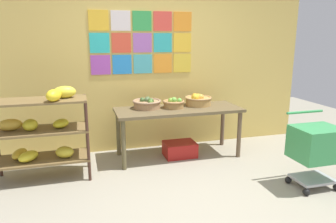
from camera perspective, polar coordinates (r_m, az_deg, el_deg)
The scene contains 9 objects.
ground at distance 3.33m, azimuth 4.75°, elevation -16.78°, with size 9.72×9.72×0.00m, color gray.
back_wall_with_art at distance 4.71m, azimuth -3.14°, elevation 9.02°, with size 4.93×0.07×2.63m.
banana_shelf_unit at distance 3.97m, azimuth -22.12°, elevation -3.05°, with size 1.09×0.52×1.12m.
display_table at distance 4.39m, azimuth 1.91°, elevation -0.45°, with size 1.76×0.66×0.70m.
fruit_basket_back_left at distance 4.57m, azimuth 5.47°, elevation 2.12°, with size 0.39×0.39×0.18m.
fruit_basket_back_right at distance 4.39m, azimuth 1.04°, elevation 1.49°, with size 0.31×0.31×0.15m.
fruit_basket_left at distance 4.38m, azimuth -3.85°, elevation 1.50°, with size 0.40×0.40×0.16m.
produce_crate_under_table at distance 4.54m, azimuth 2.16°, elevation -6.87°, with size 0.45×0.33×0.21m, color #A81C18.
shopping_cart at distance 3.87m, azimuth 25.37°, elevation -5.69°, with size 0.50×0.45×0.84m.
Camera 1 is at (-1.04, -2.69, 1.67)m, focal length 33.46 mm.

